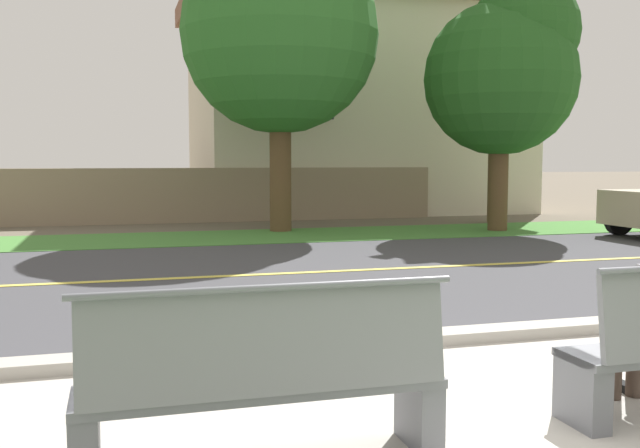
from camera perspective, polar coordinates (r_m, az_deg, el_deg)
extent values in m
plane|color=#665B4C|center=(11.68, -5.15, -2.87)|extent=(140.00, 140.00, 0.00)
cube|color=#B7B2A8|center=(4.63, 13.43, -15.43)|extent=(44.00, 3.60, 0.01)
cube|color=#ADA89E|center=(6.30, 4.62, -9.26)|extent=(44.00, 0.30, 0.11)
cube|color=#424247|center=(10.23, -3.58, -3.98)|extent=(52.00, 8.00, 0.01)
cube|color=#E0CC4C|center=(10.22, -3.58, -3.95)|extent=(48.00, 0.14, 0.01)
cube|color=#478438|center=(15.09, -7.63, -1.05)|extent=(48.00, 2.80, 0.02)
cube|color=slate|center=(3.91, -18.08, -16.05)|extent=(0.14, 0.40, 0.45)
cube|color=slate|center=(4.22, 7.81, -14.20)|extent=(0.14, 0.40, 0.45)
cube|color=slate|center=(3.90, -4.58, -12.72)|extent=(1.93, 0.44, 0.05)
cube|color=slate|center=(3.64, -4.00, -9.36)|extent=(1.85, 0.12, 0.52)
cylinder|color=slate|center=(3.57, -4.00, -5.05)|extent=(1.93, 0.04, 0.04)
cube|color=slate|center=(4.73, 19.98, -12.32)|extent=(0.14, 0.40, 0.45)
cylinder|color=#47382D|center=(5.11, 23.55, -7.84)|extent=(0.15, 0.42, 0.15)
cylinder|color=#47382D|center=(5.33, 22.12, -10.54)|extent=(0.12, 0.12, 0.43)
cube|color=black|center=(5.44, 21.53, -12.18)|extent=(0.09, 0.24, 0.07)
cylinder|color=#47382D|center=(5.44, 23.64, -10.28)|extent=(0.12, 0.12, 0.43)
cube|color=black|center=(5.55, 23.04, -11.89)|extent=(0.09, 0.24, 0.07)
cylinder|color=gray|center=(4.86, 23.78, -5.85)|extent=(0.09, 0.09, 0.46)
cylinder|color=black|center=(16.80, 22.54, 0.30)|extent=(0.64, 0.18, 0.64)
cylinder|color=brown|center=(16.20, -3.14, 4.22)|extent=(0.48, 0.48, 2.73)
sphere|color=#2D6B28|center=(16.43, -3.19, 14.75)|extent=(4.37, 4.37, 4.37)
cylinder|color=brown|center=(16.83, 13.89, 3.10)|extent=(0.44, 0.44, 2.14)
sphere|color=#23561E|center=(16.92, 14.06, 11.10)|extent=(3.42, 3.42, 3.42)
sphere|color=#23561E|center=(17.06, 15.87, 14.49)|extent=(2.40, 2.40, 2.40)
cylinder|color=brown|center=(19.21, 13.74, 11.25)|extent=(0.32, 0.32, 7.44)
cube|color=gray|center=(18.85, -10.04, 2.25)|extent=(13.00, 0.36, 1.40)
cube|color=beige|center=(23.17, 2.61, 8.62)|extent=(9.66, 6.40, 6.07)
cube|color=brown|center=(23.60, 2.64, 16.73)|extent=(10.44, 6.91, 0.60)
cube|color=#232833|center=(19.47, -0.49, 10.19)|extent=(1.10, 0.06, 1.30)
cube|color=#232833|center=(21.05, 11.17, 9.71)|extent=(1.10, 0.06, 1.30)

